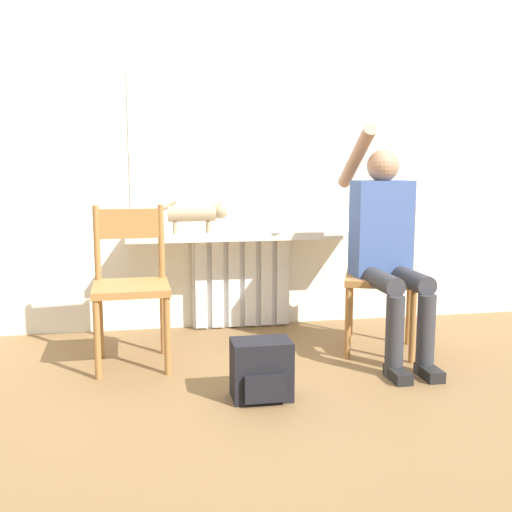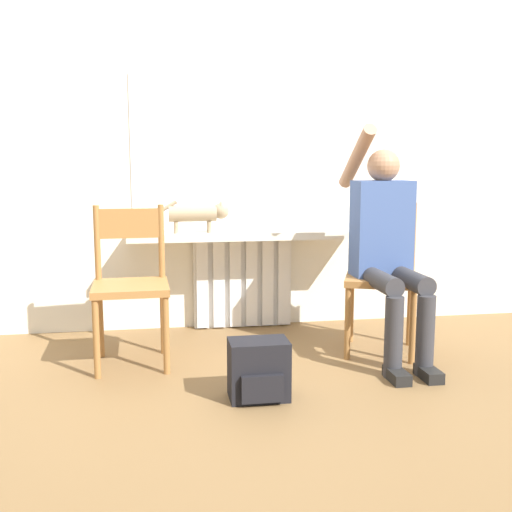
{
  "view_description": "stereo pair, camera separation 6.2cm",
  "coord_description": "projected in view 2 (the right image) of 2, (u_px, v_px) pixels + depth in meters",
  "views": [
    {
      "loc": [
        -0.65,
        -2.93,
        1.14
      ],
      "look_at": [
        0.0,
        0.58,
        0.59
      ],
      "focal_mm": 42.0,
      "sensor_mm": 36.0,
      "label": 1
    },
    {
      "loc": [
        -0.59,
        -2.94,
        1.14
      ],
      "look_at": [
        0.0,
        0.58,
        0.59
      ],
      "focal_mm": 42.0,
      "sensor_mm": 36.0,
      "label": 2
    }
  ],
  "objects": [
    {
      "name": "ground_plane",
      "position": [
        274.0,
        384.0,
        3.13
      ],
      "size": [
        12.0,
        12.0,
        0.0
      ],
      "primitive_type": "plane",
      "color": "brown"
    },
    {
      "name": "person",
      "position": [
        387.0,
        242.0,
        3.5
      ],
      "size": [
        0.36,
        1.0,
        1.37
      ],
      "color": "#333338",
      "rests_on": "ground_plane"
    },
    {
      "name": "backpack",
      "position": [
        259.0,
        370.0,
        2.92
      ],
      "size": [
        0.29,
        0.22,
        0.29
      ],
      "color": "black",
      "rests_on": "ground_plane"
    },
    {
      "name": "windowsill",
      "position": [
        245.0,
        235.0,
        4.04
      ],
      "size": [
        1.56,
        0.34,
        0.05
      ],
      "color": "silver",
      "rests_on": "radiator"
    },
    {
      "name": "chair_right",
      "position": [
        381.0,
        274.0,
        3.64
      ],
      "size": [
        0.54,
        0.54,
        0.91
      ],
      "rotation": [
        0.0,
        0.0,
        -0.37
      ],
      "color": "#9E6B38",
      "rests_on": "ground_plane"
    },
    {
      "name": "radiator",
      "position": [
        243.0,
        282.0,
        4.21
      ],
      "size": [
        0.69,
        0.08,
        0.65
      ],
      "color": "white",
      "rests_on": "ground_plane"
    },
    {
      "name": "window_glass",
      "position": [
        241.0,
        153.0,
        4.12
      ],
      "size": [
        1.5,
        0.01,
        1.04
      ],
      "color": "white",
      "rests_on": "windowsill"
    },
    {
      "name": "chair_left",
      "position": [
        131.0,
        282.0,
        3.4
      ],
      "size": [
        0.43,
        0.43,
        0.91
      ],
      "rotation": [
        0.0,
        0.0,
        0.03
      ],
      "color": "#9E6B38",
      "rests_on": "ground_plane"
    },
    {
      "name": "wall_with_window",
      "position": [
        241.0,
        134.0,
        4.13
      ],
      "size": [
        7.0,
        0.06,
        2.7
      ],
      "color": "white",
      "rests_on": "ground_plane"
    },
    {
      "name": "cat",
      "position": [
        199.0,
        213.0,
        3.91
      ],
      "size": [
        0.54,
        0.11,
        0.22
      ],
      "color": "#9E896B",
      "rests_on": "windowsill"
    }
  ]
}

